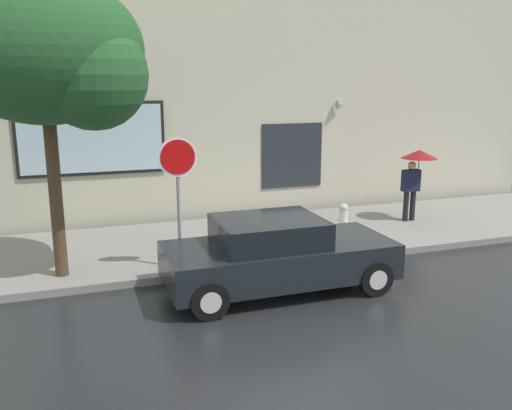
% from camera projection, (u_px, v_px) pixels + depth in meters
% --- Properties ---
extents(ground_plane, '(60.00, 60.00, 0.00)m').
position_uv_depth(ground_plane, '(303.00, 287.00, 10.01)').
color(ground_plane, black).
extents(sidewalk, '(20.00, 4.00, 0.15)m').
position_uv_depth(sidewalk, '(252.00, 239.00, 12.75)').
color(sidewalk, gray).
rests_on(sidewalk, ground).
extents(building_facade, '(20.00, 0.67, 7.00)m').
position_uv_depth(building_facade, '(220.00, 91.00, 14.27)').
color(building_facade, beige).
rests_on(building_facade, ground).
extents(parked_car, '(4.14, 1.84, 1.37)m').
position_uv_depth(parked_car, '(277.00, 255.00, 9.72)').
color(parked_car, black).
rests_on(parked_car, ground).
extents(fire_hydrant, '(0.30, 0.44, 0.82)m').
position_uv_depth(fire_hydrant, '(343.00, 221.00, 12.54)').
color(fire_hydrant, white).
rests_on(fire_hydrant, sidewalk).
extents(pedestrian_with_umbrella, '(0.94, 0.94, 1.86)m').
position_uv_depth(pedestrian_with_umbrella, '(416.00, 165.00, 13.92)').
color(pedestrian_with_umbrella, black).
rests_on(pedestrian_with_umbrella, sidewalk).
extents(street_tree, '(3.47, 2.95, 5.43)m').
position_uv_depth(street_tree, '(53.00, 55.00, 9.26)').
color(street_tree, '#4C3823').
rests_on(street_tree, sidewalk).
extents(stop_sign, '(0.76, 0.10, 2.58)m').
position_uv_depth(stop_sign, '(178.00, 177.00, 10.18)').
color(stop_sign, gray).
rests_on(stop_sign, sidewalk).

